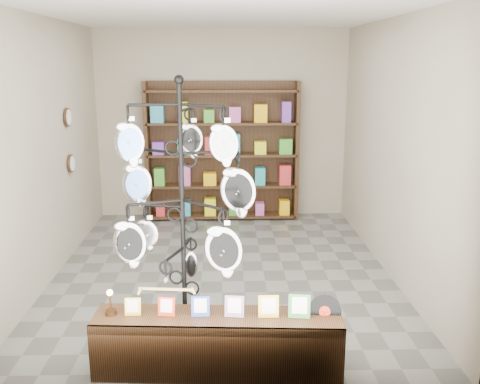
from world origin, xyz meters
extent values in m
plane|color=slate|center=(0.00, 0.00, 0.00)|extent=(5.00, 5.00, 0.00)
plane|color=#AA9F89|center=(0.00, 2.50, 1.50)|extent=(4.00, 0.00, 4.00)
plane|color=#AA9F89|center=(0.00, -2.50, 1.50)|extent=(4.00, 0.00, 4.00)
plane|color=#AA9F89|center=(-2.00, 0.00, 1.50)|extent=(0.00, 5.00, 5.00)
plane|color=#AA9F89|center=(2.00, 0.00, 1.50)|extent=(0.00, 5.00, 5.00)
plane|color=white|center=(0.00, 0.00, 3.00)|extent=(5.00, 5.00, 0.00)
cylinder|color=black|center=(-0.32, -1.87, 0.02)|extent=(0.57, 0.57, 0.03)
cylinder|color=black|center=(-0.32, -1.87, 1.17)|extent=(0.05, 0.05, 2.34)
sphere|color=black|center=(-0.32, -1.87, 2.36)|extent=(0.08, 0.08, 0.08)
ellipsoid|color=silver|center=(-0.27, -1.63, 0.73)|extent=(0.13, 0.06, 0.24)
cube|color=tan|center=(-0.44, -2.18, 0.75)|extent=(0.44, 0.06, 0.04)
cube|color=black|center=(-0.03, -2.16, 0.25)|extent=(2.03, 0.53, 0.49)
cube|color=gold|center=(-0.72, -2.11, 0.57)|extent=(0.13, 0.06, 0.15)
cube|color=red|center=(-0.44, -2.13, 0.57)|extent=(0.14, 0.06, 0.16)
cube|color=#263FA5|center=(-0.17, -2.15, 0.58)|extent=(0.15, 0.06, 0.16)
cube|color=#E54C33|center=(0.10, -2.16, 0.58)|extent=(0.16, 0.06, 0.17)
cube|color=gold|center=(0.38, -2.18, 0.59)|extent=(0.17, 0.07, 0.18)
cube|color=#337233|center=(0.63, -2.20, 0.59)|extent=(0.18, 0.07, 0.19)
cylinder|color=black|center=(0.84, -2.16, 0.52)|extent=(0.28, 0.08, 0.27)
cylinder|color=red|center=(0.84, -2.17, 0.52)|extent=(0.09, 0.03, 0.09)
cylinder|color=#3F2612|center=(-0.90, -2.10, 0.51)|extent=(0.09, 0.09, 0.04)
cylinder|color=#3F2612|center=(-0.90, -2.10, 0.59)|extent=(0.02, 0.02, 0.13)
sphere|color=#FFBF59|center=(-0.90, -2.10, 0.69)|extent=(0.05, 0.05, 0.05)
cube|color=black|center=(0.00, 2.44, 1.10)|extent=(2.40, 0.04, 2.20)
cube|color=black|center=(-1.18, 2.28, 1.10)|extent=(0.06, 0.36, 2.20)
cube|color=black|center=(1.18, 2.28, 1.10)|extent=(0.06, 0.36, 2.20)
cube|color=black|center=(0.00, 2.28, 0.05)|extent=(2.36, 0.36, 0.04)
cube|color=black|center=(0.00, 2.28, 0.55)|extent=(2.36, 0.36, 0.03)
cube|color=black|center=(0.00, 2.28, 1.05)|extent=(2.36, 0.36, 0.04)
cube|color=black|center=(0.00, 2.28, 1.55)|extent=(2.36, 0.36, 0.04)
cube|color=black|center=(0.00, 2.28, 2.05)|extent=(2.36, 0.36, 0.04)
cylinder|color=black|center=(-1.97, 0.80, 1.80)|extent=(0.03, 0.24, 0.24)
cylinder|color=black|center=(-1.97, 0.80, 1.20)|extent=(0.03, 0.24, 0.24)
camera|label=1|loc=(0.03, -6.12, 2.50)|focal=40.00mm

